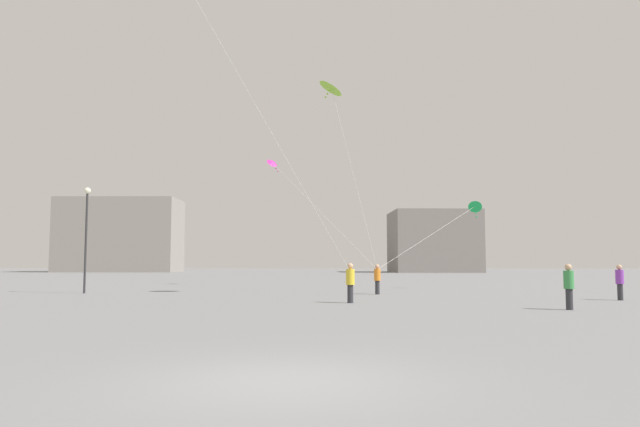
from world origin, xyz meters
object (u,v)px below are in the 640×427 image
(kite_emerald_diamond, at_px, (474,207))
(building_left_hall, at_px, (120,235))
(person_in_orange, at_px, (377,278))
(lamppost_east, at_px, (86,223))
(person_in_green, at_px, (569,285))
(person_in_yellow, at_px, (350,281))
(kite_lime_diamond, at_px, (331,88))
(building_centre_hall, at_px, (433,242))
(person_in_purple, at_px, (620,281))
(kite_magenta_diamond, at_px, (274,165))

(kite_emerald_diamond, height_order, building_left_hall, building_left_hall)
(person_in_orange, relative_size, lamppost_east, 0.27)
(kite_emerald_diamond, bearing_deg, building_left_hall, 125.95)
(person_in_green, relative_size, kite_emerald_diamond, 0.23)
(building_left_hall, bearing_deg, lamppost_east, -70.97)
(kite_emerald_diamond, distance_m, building_left_hall, 79.13)
(person_in_yellow, xyz_separation_m, kite_lime_diamond, (-0.83, 5.99, 10.05))
(person_in_yellow, distance_m, lamppost_east, 16.30)
(person_in_yellow, xyz_separation_m, building_centre_hall, (15.67, 75.38, 4.21))
(building_left_hall, bearing_deg, person_in_purple, -55.98)
(person_in_purple, relative_size, kite_lime_diamond, 0.16)
(person_in_yellow, height_order, kite_magenta_diamond, kite_magenta_diamond)
(person_in_orange, height_order, building_centre_hall, building_centre_hall)
(person_in_purple, distance_m, person_in_yellow, 12.24)
(kite_magenta_diamond, relative_size, kite_emerald_diamond, 1.71)
(person_in_yellow, xyz_separation_m, person_in_green, (7.74, -3.33, -0.01))
(person_in_orange, bearing_deg, kite_emerald_diamond, -102.81)
(building_left_hall, height_order, building_centre_hall, building_left_hall)
(kite_lime_diamond, bearing_deg, person_in_yellow, -82.08)
(building_centre_hall, bearing_deg, kite_magenta_diamond, -109.95)
(building_centre_hall, distance_m, lamppost_east, 74.53)
(building_centre_hall, bearing_deg, building_left_hall, 178.58)
(person_in_orange, bearing_deg, kite_magenta_diamond, -25.08)
(person_in_purple, height_order, kite_magenta_diamond, kite_magenta_diamond)
(person_in_green, xyz_separation_m, kite_emerald_diamond, (0.39, 16.01, 4.26))
(kite_magenta_diamond, bearing_deg, person_in_green, -58.84)
(kite_magenta_diamond, distance_m, building_centre_hall, 61.16)
(person_in_green, height_order, kite_lime_diamond, kite_lime_diamond)
(person_in_green, bearing_deg, kite_magenta_diamond, -133.23)
(person_in_green, distance_m, kite_magenta_diamond, 26.16)
(building_left_hall, height_order, lamppost_east, building_left_hall)
(kite_magenta_diamond, bearing_deg, kite_lime_diamond, -70.19)
(building_centre_hall, bearing_deg, kite_emerald_diamond, -96.86)
(person_in_purple, height_order, person_in_green, person_in_green)
(kite_magenta_diamond, xyz_separation_m, kite_emerald_diamond, (13.29, -5.33, -3.67))
(person_in_purple, xyz_separation_m, building_left_hall, (-50.40, 74.66, 5.46))
(person_in_purple, bearing_deg, person_in_orange, 38.19)
(person_in_yellow, bearing_deg, person_in_purple, 162.14)
(kite_lime_diamond, bearing_deg, person_in_green, -47.39)
(building_left_hall, xyz_separation_m, building_centre_hall, (54.00, -1.34, -1.21))
(person_in_orange, bearing_deg, building_centre_hall, -67.22)
(lamppost_east, bearing_deg, person_in_yellow, -26.58)
(person_in_green, relative_size, kite_lime_diamond, 0.16)
(person_in_purple, distance_m, building_centre_hall, 73.53)
(person_in_yellow, relative_size, building_centre_hall, 0.11)
(kite_lime_diamond, bearing_deg, lamppost_east, 174.96)
(kite_lime_diamond, distance_m, building_left_hall, 80.19)
(person_in_orange, relative_size, building_left_hall, 0.08)
(kite_magenta_diamond, bearing_deg, building_left_hall, 119.46)
(person_in_green, distance_m, kite_lime_diamond, 16.17)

